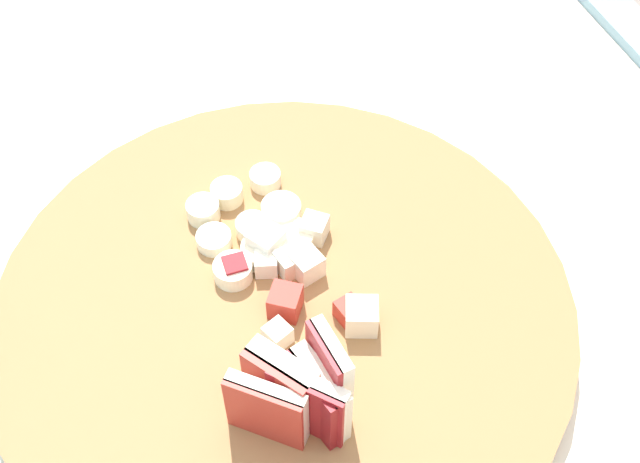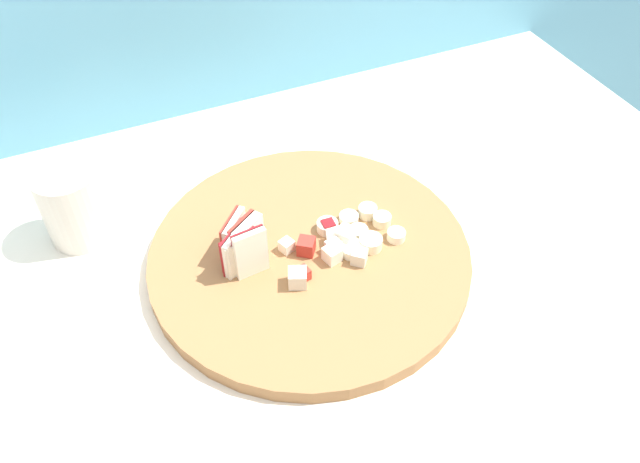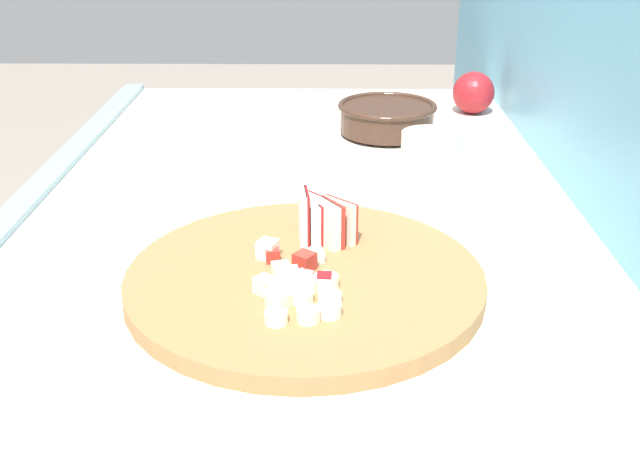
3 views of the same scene
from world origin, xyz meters
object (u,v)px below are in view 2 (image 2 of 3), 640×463
(apple_dice_pile, at_px, (324,251))
(banana_slice_rows, at_px, (359,232))
(apple_wedge_fan, at_px, (242,245))
(small_jar, at_px, (73,205))
(cutting_board, at_px, (310,256))

(apple_dice_pile, height_order, banana_slice_rows, apple_dice_pile)
(apple_wedge_fan, xyz_separation_m, banana_slice_rows, (0.15, -0.02, -0.02))
(apple_dice_pile, bearing_deg, small_jar, 145.48)
(cutting_board, xyz_separation_m, apple_wedge_fan, (-0.08, 0.02, 0.04))
(cutting_board, bearing_deg, banana_slice_rows, -1.90)
(cutting_board, height_order, banana_slice_rows, banana_slice_rows)
(banana_slice_rows, bearing_deg, apple_wedge_fan, 172.57)
(small_jar, bearing_deg, apple_dice_pile, -34.52)
(apple_wedge_fan, distance_m, banana_slice_rows, 0.15)
(banana_slice_rows, bearing_deg, cutting_board, 178.10)
(cutting_board, distance_m, apple_wedge_fan, 0.09)
(apple_dice_pile, relative_size, banana_slice_rows, 1.12)
(cutting_board, relative_size, apple_dice_pile, 3.62)
(apple_dice_pile, distance_m, banana_slice_rows, 0.06)
(cutting_board, bearing_deg, small_jar, 146.71)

